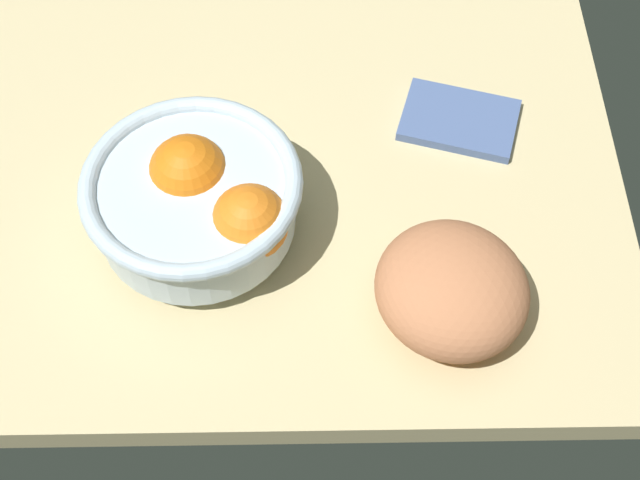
# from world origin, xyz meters

# --- Properties ---
(ground_plane) EXTENTS (0.70, 0.55, 0.03)m
(ground_plane) POSITION_xyz_m (0.00, 0.00, -0.01)
(ground_plane) COLOR beige
(fruit_bowl) EXTENTS (0.19, 0.19, 0.10)m
(fruit_bowl) POSITION_xyz_m (-0.05, -0.08, 0.05)
(fruit_bowl) COLOR silver
(fruit_bowl) RESTS_ON ground
(bread_loaf) EXTENTS (0.18, 0.18, 0.08)m
(bread_loaf) POSITION_xyz_m (0.17, -0.17, 0.04)
(bread_loaf) COLOR #C77B51
(bread_loaf) RESTS_ON ground
(napkin_folded) EXTENTS (0.13, 0.11, 0.01)m
(napkin_folded) POSITION_xyz_m (0.20, 0.04, 0.01)
(napkin_folded) COLOR #4C6398
(napkin_folded) RESTS_ON ground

